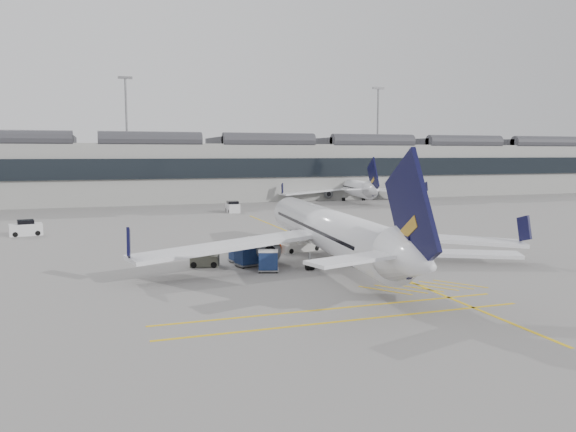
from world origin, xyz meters
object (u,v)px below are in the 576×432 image
object	(u,v)px
belt_loader	(298,245)
pushback_tug	(205,260)
ramp_agent_b	(273,256)
ramp_agent_a	(280,245)
baggage_cart_a	(255,246)
airliner_main	(331,231)

from	to	relation	value
belt_loader	pushback_tug	bearing A→B (deg)	-172.25
pushback_tug	belt_loader	bearing A→B (deg)	42.59
ramp_agent_b	pushback_tug	xyz separation A→B (m)	(-5.24, 1.95, -0.33)
ramp_agent_b	ramp_agent_a	bearing A→B (deg)	-114.92
baggage_cart_a	ramp_agent_a	distance (m)	2.58
baggage_cart_a	ramp_agent_a	size ratio (longest dim) A/B	1.22
airliner_main	pushback_tug	bearing A→B (deg)	170.66
baggage_cart_a	pushback_tug	size ratio (longest dim) A/B	0.77
airliner_main	belt_loader	world-z (taller)	airliner_main
ramp_agent_b	airliner_main	bearing A→B (deg)	170.39
baggage_cart_a	airliner_main	bearing A→B (deg)	-28.71
belt_loader	ramp_agent_b	world-z (taller)	belt_loader
baggage_cart_a	ramp_agent_b	bearing A→B (deg)	-68.31
pushback_tug	airliner_main	bearing A→B (deg)	3.76
belt_loader	ramp_agent_b	distance (m)	7.80
airliner_main	belt_loader	xyz separation A→B (m)	(-0.35, 7.01, -2.23)
ramp_agent_a	airliner_main	bearing A→B (deg)	-106.05
airliner_main	pushback_tug	world-z (taller)	airliner_main
airliner_main	ramp_agent_b	world-z (taller)	airliner_main
pushback_tug	baggage_cart_a	bearing A→B (deg)	49.74
belt_loader	ramp_agent_b	bearing A→B (deg)	-141.86
belt_loader	baggage_cart_a	distance (m)	4.76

